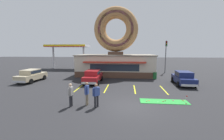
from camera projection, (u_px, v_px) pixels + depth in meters
ground_plane at (130, 106)px, 10.91m from camera, size 160.00×160.00×0.00m
donut_shop_building at (116, 52)px, 24.39m from camera, size 12.30×6.75×10.96m
putting_mat at (164, 101)px, 11.90m from camera, size 3.74×1.14×0.03m
mini_donut_near_left at (147, 101)px, 11.88m from camera, size 0.13×0.13×0.04m
mini_donut_near_right at (184, 101)px, 11.96m from camera, size 0.13×0.13×0.04m
mini_donut_mid_left at (182, 100)px, 12.16m from camera, size 0.13×0.13×0.04m
mini_donut_mid_centre at (165, 101)px, 11.98m from camera, size 0.13×0.13×0.04m
mini_donut_mid_right at (163, 101)px, 11.83m from camera, size 0.13×0.13×0.04m
mini_donut_far_left at (149, 101)px, 12.01m from camera, size 0.13×0.13×0.04m
mini_donut_far_centre at (186, 103)px, 11.36m from camera, size 0.13×0.13×0.04m
mini_donut_far_right at (173, 100)px, 12.04m from camera, size 0.13×0.13×0.04m
golf_ball at (158, 102)px, 11.73m from camera, size 0.04×0.04×0.04m
putting_flag_pin at (186, 97)px, 11.58m from camera, size 0.13×0.01×0.55m
car_champagne at (31, 75)px, 19.48m from camera, size 2.14×4.63×1.60m
car_navy at (183, 78)px, 17.67m from camera, size 2.17×4.65×1.60m
car_red at (93, 76)px, 18.78m from camera, size 2.01×4.58×1.60m
pedestrian_blue_sweater_man at (71, 94)px, 10.77m from camera, size 0.28×0.59×1.70m
pedestrian_hooded_kid at (87, 92)px, 11.07m from camera, size 0.25×0.60×1.74m
pedestrian_leather_jacket_man at (96, 94)px, 10.67m from camera, size 0.48×0.43×1.72m
trash_bin at (155, 75)px, 21.43m from camera, size 0.57×0.57×0.97m
traffic_light_pole at (166, 52)px, 27.00m from camera, size 0.28×0.47×5.80m
gas_station_canopy at (68, 47)px, 33.14m from camera, size 9.00×4.46×5.30m
parking_stripe_far_left at (79, 88)px, 16.38m from camera, size 0.12×3.60×0.01m
parking_stripe_left at (106, 88)px, 16.08m from camera, size 0.12×3.60×0.01m
parking_stripe_mid_left at (135, 89)px, 15.78m from camera, size 0.12×3.60×0.01m
parking_stripe_centre at (164, 90)px, 15.48m from camera, size 0.12×3.60×0.01m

